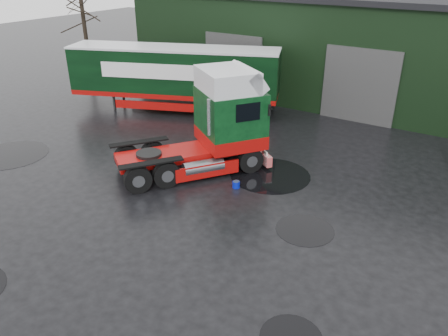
# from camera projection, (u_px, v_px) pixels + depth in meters

# --- Properties ---
(ground) EXTENTS (100.00, 100.00, 0.00)m
(ground) POSITION_uv_depth(u_px,v_px,m) (166.00, 229.00, 14.78)
(ground) COLOR black
(warehouse) EXTENTS (32.40, 12.40, 6.30)m
(warehouse) POSITION_uv_depth(u_px,v_px,m) (391.00, 46.00, 27.49)
(warehouse) COLOR black
(warehouse) RESTS_ON ground
(hero_tractor) EXTENTS (6.36, 7.31, 4.28)m
(hero_tractor) POSITION_uv_depth(u_px,v_px,m) (187.00, 123.00, 17.86)
(hero_tractor) COLOR #093314
(hero_tractor) RESTS_ON ground
(trailer_left) EXTENTS (12.12, 6.84, 3.75)m
(trailer_left) POSITION_uv_depth(u_px,v_px,m) (175.00, 79.00, 25.14)
(trailer_left) COLOR silver
(trailer_left) RESTS_ON ground
(wash_bucket) EXTENTS (0.32, 0.32, 0.28)m
(wash_bucket) POSITION_uv_depth(u_px,v_px,m) (236.00, 185.00, 17.34)
(wash_bucket) COLOR #0816B0
(wash_bucket) RESTS_ON ground
(tree_left) EXTENTS (4.40, 4.40, 8.50)m
(tree_left) POSITION_uv_depth(u_px,v_px,m) (84.00, 20.00, 30.23)
(tree_left) COLOR black
(tree_left) RESTS_ON ground
(tree_back_a) EXTENTS (4.40, 4.40, 9.50)m
(tree_back_a) POSITION_uv_depth(u_px,v_px,m) (330.00, 0.00, 38.23)
(tree_back_a) COLOR black
(tree_back_a) RESTS_ON ground
(puddle_1) EXTENTS (1.98, 1.98, 0.01)m
(puddle_1) POSITION_uv_depth(u_px,v_px,m) (305.00, 230.00, 14.73)
(puddle_1) COLOR black
(puddle_1) RESTS_ON ground
(puddle_2) EXTENTS (3.34, 3.34, 0.01)m
(puddle_2) POSITION_uv_depth(u_px,v_px,m) (11.00, 155.00, 20.25)
(puddle_2) COLOR black
(puddle_2) RESTS_ON ground
(puddle_4) EXTENTS (3.37, 3.37, 0.01)m
(puddle_4) POSITION_uv_depth(u_px,v_px,m) (270.00, 175.00, 18.38)
(puddle_4) COLOR black
(puddle_4) RESTS_ON ground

